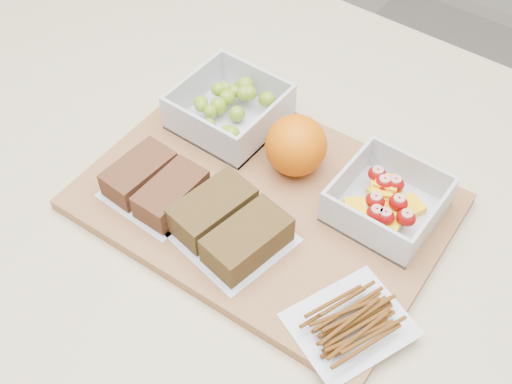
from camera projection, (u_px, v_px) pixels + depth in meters
counter at (247, 367)px, 1.13m from camera, size 1.20×0.90×0.90m
cutting_board at (264, 202)px, 0.78m from camera, size 0.43×0.32×0.02m
grape_container at (231, 109)px, 0.84m from camera, size 0.13×0.13×0.05m
fruit_container at (387, 202)px, 0.74m from camera, size 0.12×0.12×0.05m
orange at (296, 145)px, 0.78m from camera, size 0.08×0.08×0.08m
sandwich_bag_left at (155, 184)px, 0.76m from camera, size 0.12×0.10×0.04m
sandwich_bag_center at (230, 225)px, 0.72m from camera, size 0.14×0.13×0.04m
pretzel_bag at (351, 319)px, 0.65m from camera, size 0.13×0.15×0.03m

